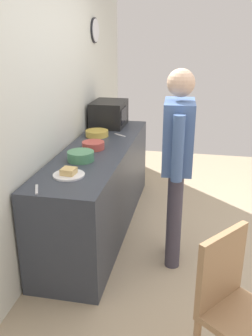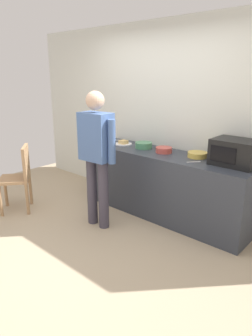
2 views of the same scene
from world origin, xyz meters
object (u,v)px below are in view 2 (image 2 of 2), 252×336
object	(u,v)px
mixing_bowl	(144,145)
spoon_utensil	(194,162)
sandwich_plate	(123,143)
wooden_chair	(20,175)
fork_utensil	(115,140)
person_standing	(96,150)
microwave	(235,152)
cereal_bowl	(198,155)
salad_bowl	(164,150)

from	to	relation	value
mixing_bowl	spoon_utensil	bearing A→B (deg)	-10.37
sandwich_plate	wooden_chair	xyz separation A→B (m)	(-0.84, -1.26, -0.38)
mixing_bowl	fork_utensil	distance (m)	0.69
person_standing	mixing_bowl	bearing A→B (deg)	86.66
microwave	fork_utensil	world-z (taller)	microwave
cereal_bowl	wooden_chair	size ratio (longest dim) A/B	0.27
cereal_bowl	sandwich_plate	bearing A→B (deg)	-175.44
microwave	mixing_bowl	distance (m)	1.30
microwave	person_standing	world-z (taller)	person_standing
salad_bowl	fork_utensil	size ratio (longest dim) A/B	1.29
mixing_bowl	person_standing	distance (m)	0.86
cereal_bowl	spoon_utensil	size ratio (longest dim) A/B	1.47
microwave	person_standing	bearing A→B (deg)	-145.98
mixing_bowl	sandwich_plate	bearing A→B (deg)	-177.06
salad_bowl	wooden_chair	xyz separation A→B (m)	(-1.57, -1.26, -0.39)
mixing_bowl	wooden_chair	world-z (taller)	mixing_bowl
mixing_bowl	spoon_utensil	size ratio (longest dim) A/B	1.41
spoon_utensil	wooden_chair	size ratio (longest dim) A/B	0.18
mixing_bowl	wooden_chair	distance (m)	1.80
person_standing	wooden_chair	bearing A→B (deg)	-160.12
spoon_utensil	cereal_bowl	bearing A→B (deg)	109.28
microwave	cereal_bowl	bearing A→B (deg)	177.42
sandwich_plate	mixing_bowl	bearing A→B (deg)	2.94
microwave	wooden_chair	distance (m)	2.88
sandwich_plate	person_standing	size ratio (longest dim) A/B	0.15
salad_bowl	cereal_bowl	size ratio (longest dim) A/B	0.88
sandwich_plate	wooden_chair	bearing A→B (deg)	-123.65
cereal_bowl	mixing_bowl	distance (m)	0.82
wooden_chair	salad_bowl	bearing A→B (deg)	38.87
sandwich_plate	mixing_bowl	distance (m)	0.37
spoon_utensil	wooden_chair	xyz separation A→B (m)	(-2.11, -1.11, -0.36)
salad_bowl	person_standing	world-z (taller)	person_standing
microwave	fork_utensil	xyz separation A→B (m)	(-1.98, 0.06, -0.15)
spoon_utensil	sandwich_plate	bearing A→B (deg)	173.48
microwave	wooden_chair	size ratio (longest dim) A/B	0.53
salad_bowl	spoon_utensil	bearing A→B (deg)	-15.63
mixing_bowl	spoon_utensil	distance (m)	0.91
salad_bowl	wooden_chair	bearing A→B (deg)	-141.13
wooden_chair	microwave	bearing A→B (deg)	27.93
fork_utensil	spoon_utensil	size ratio (longest dim) A/B	1.00
sandwich_plate	person_standing	world-z (taller)	person_standing
salad_bowl	mixing_bowl	distance (m)	0.36
cereal_bowl	person_standing	size ratio (longest dim) A/B	0.15
microwave	wooden_chair	world-z (taller)	microwave
spoon_utensil	wooden_chair	bearing A→B (deg)	-152.17
sandwich_plate	person_standing	distance (m)	0.90
spoon_utensil	wooden_chair	world-z (taller)	wooden_chair
cereal_bowl	spoon_utensil	distance (m)	0.26
sandwich_plate	spoon_utensil	xyz separation A→B (m)	(1.27, -0.14, -0.02)
microwave	sandwich_plate	xyz separation A→B (m)	(-1.67, -0.07, -0.13)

